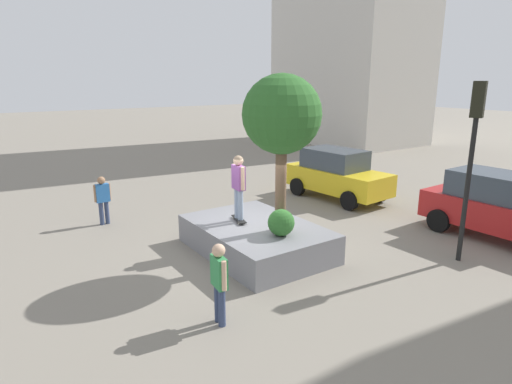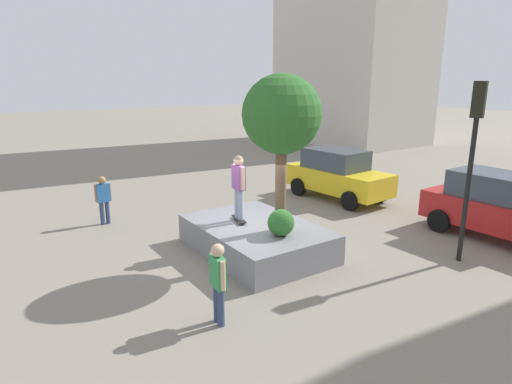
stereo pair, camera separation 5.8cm
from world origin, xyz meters
name	(u,v)px [view 1 (the left image)]	position (x,y,z in m)	size (l,w,h in m)	color
ground_plane	(255,251)	(0.00, 0.00, 0.00)	(120.00, 120.00, 0.00)	gray
planter_ledge	(256,238)	(0.07, -0.03, 0.39)	(3.94, 2.71, 0.77)	gray
plaza_tree	(282,116)	(0.78, 0.25, 3.67)	(1.93, 1.93, 3.91)	brown
boxwood_shrub	(281,223)	(1.10, 0.02, 1.11)	(0.67, 0.67, 0.67)	#2D6628
skateboard	(239,219)	(-0.43, -0.25, 0.83)	(0.83, 0.41, 0.07)	black
skateboarder	(239,183)	(-0.43, -0.25, 1.85)	(0.59, 0.27, 1.75)	#8C9EB7
taxi_cab	(337,174)	(-2.67, 5.63, 0.97)	(4.24, 2.19, 1.92)	gold
sedan_parked	(498,206)	(3.13, 6.39, 0.98)	(4.18, 2.02, 1.92)	#B21E1E
traffic_light_corner	(473,142)	(3.48, 4.00, 3.07)	(0.34, 0.37, 4.50)	black
pedestrian_crossing	(219,278)	(2.62, -2.59, 0.94)	(0.55, 0.25, 1.62)	navy
passerby_with_bag	(103,197)	(-4.57, -2.75, 0.91)	(0.24, 0.53, 1.57)	navy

